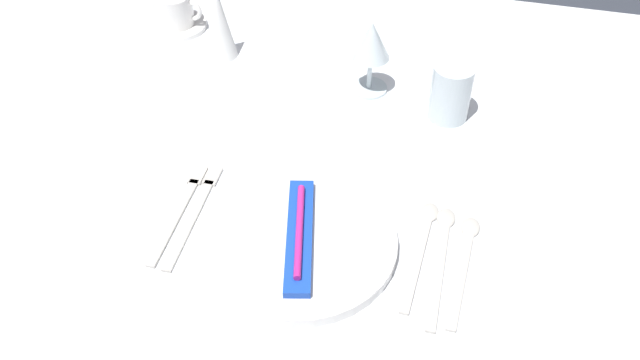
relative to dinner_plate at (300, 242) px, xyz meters
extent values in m
cube|color=white|center=(0.04, 0.26, -0.03)|extent=(1.80, 1.10, 0.04)
cube|color=white|center=(0.04, 0.81, -0.14)|extent=(1.80, 0.01, 0.18)
cylinder|color=brown|center=(-0.76, 0.71, -0.40)|extent=(0.07, 0.07, 0.70)
cylinder|color=white|center=(0.00, 0.00, 0.00)|extent=(0.28, 0.28, 0.02)
cube|color=blue|center=(0.00, 0.00, 0.02)|extent=(0.08, 0.21, 0.01)
cylinder|color=#CC268C|center=(0.00, 0.00, 0.03)|extent=(0.05, 0.17, 0.01)
cube|color=beige|center=(-0.17, 0.00, -0.01)|extent=(0.02, 0.18, 0.00)
cube|color=beige|center=(-0.17, 0.10, -0.01)|extent=(0.02, 0.04, 0.00)
cube|color=beige|center=(-0.19, 0.00, -0.01)|extent=(0.02, 0.18, 0.00)
cube|color=beige|center=(-0.20, 0.10, -0.01)|extent=(0.02, 0.04, 0.00)
cube|color=beige|center=(0.17, 0.01, -0.01)|extent=(0.02, 0.18, 0.00)
ellipsoid|color=beige|center=(0.17, 0.11, -0.01)|extent=(0.03, 0.04, 0.01)
cube|color=beige|center=(0.20, 0.00, -0.01)|extent=(0.02, 0.19, 0.00)
ellipsoid|color=beige|center=(0.20, 0.10, -0.01)|extent=(0.03, 0.04, 0.01)
cube|color=beige|center=(0.23, -0.01, -0.01)|extent=(0.02, 0.17, 0.00)
ellipsoid|color=beige|center=(0.23, 0.09, -0.01)|extent=(0.03, 0.04, 0.01)
cylinder|color=white|center=(-0.41, 0.52, 0.00)|extent=(0.13, 0.13, 0.01)
cylinder|color=white|center=(-0.41, 0.52, 0.03)|extent=(0.08, 0.08, 0.06)
torus|color=white|center=(-0.37, 0.52, 0.04)|extent=(0.04, 0.01, 0.04)
cylinder|color=silver|center=(0.02, 0.40, -0.01)|extent=(0.07, 0.07, 0.01)
cylinder|color=silver|center=(0.02, 0.40, 0.03)|extent=(0.01, 0.01, 0.06)
cone|color=silver|center=(0.02, 0.40, 0.10)|extent=(0.07, 0.07, 0.07)
cylinder|color=silver|center=(0.17, 0.35, 0.04)|extent=(0.07, 0.07, 0.10)
cylinder|color=#C68C1E|center=(0.17, 0.35, 0.02)|extent=(0.06, 0.06, 0.04)
cone|color=white|center=(-0.28, 0.44, 0.07)|extent=(0.06, 0.06, 0.16)
camera|label=1|loc=(0.18, -0.59, 0.71)|focal=36.79mm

